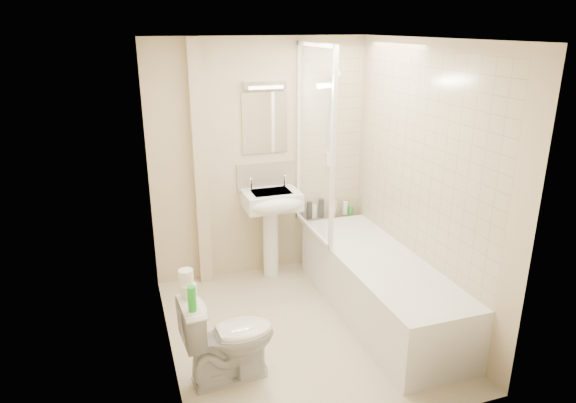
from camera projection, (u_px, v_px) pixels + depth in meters
name	position (u px, v px, depth m)	size (l,w,h in m)	color
floor	(302.00, 330.00, 4.43)	(2.50, 2.50, 0.00)	beige
wall_back	(260.00, 161.00, 5.16)	(2.20, 0.02, 2.40)	beige
wall_left	(160.00, 214.00, 3.71)	(0.02, 2.50, 2.40)	beige
wall_right	(424.00, 185.00, 4.37)	(0.02, 2.50, 2.40)	beige
ceiling	(305.00, 39.00, 3.65)	(2.20, 2.50, 0.02)	white
tile_back	(330.00, 134.00, 5.30)	(0.70, 0.01, 1.75)	beige
tile_right	(423.00, 159.00, 4.32)	(0.01, 2.10, 1.75)	beige
pipe_boxing	(200.00, 167.00, 4.92)	(0.12, 0.12, 2.40)	beige
splashback	(266.00, 177.00, 5.22)	(0.60, 0.01, 0.30)	beige
mirror	(265.00, 123.00, 5.04)	(0.46, 0.01, 0.60)	white
strip_light	(265.00, 85.00, 4.90)	(0.42, 0.07, 0.07)	silver
bathtub	(379.00, 285.00, 4.59)	(0.70, 2.10, 0.55)	white
shower_screen	(314.00, 143.00, 4.79)	(0.04, 0.92, 1.80)	white
shower_fixture	(332.00, 123.00, 5.22)	(0.10, 0.16, 0.99)	white
pedestal_sink	(272.00, 210.00, 5.11)	(0.55, 0.50, 1.06)	white
bottle_black_a	(309.00, 210.00, 5.41)	(0.06, 0.06, 0.18)	black
bottle_white_a	(314.00, 211.00, 5.43)	(0.06, 0.06, 0.15)	silver
bottle_black_b	(321.00, 208.00, 5.45)	(0.07, 0.07, 0.20)	black
bottle_cream	(334.00, 208.00, 5.50)	(0.06, 0.06, 0.16)	beige
bottle_white_b	(345.00, 208.00, 5.54)	(0.05, 0.05, 0.14)	white
bottle_green	(350.00, 210.00, 5.57)	(0.06, 0.06, 0.08)	green
toilet	(229.00, 337.00, 3.73)	(0.70, 0.43, 0.69)	white
toilet_roll_lower	(189.00, 290.00, 3.59)	(0.11, 0.11, 0.09)	white
toilet_roll_upper	(186.00, 276.00, 3.59)	(0.10, 0.10, 0.10)	white
green_bottle	(192.00, 299.00, 3.40)	(0.06, 0.06, 0.18)	green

